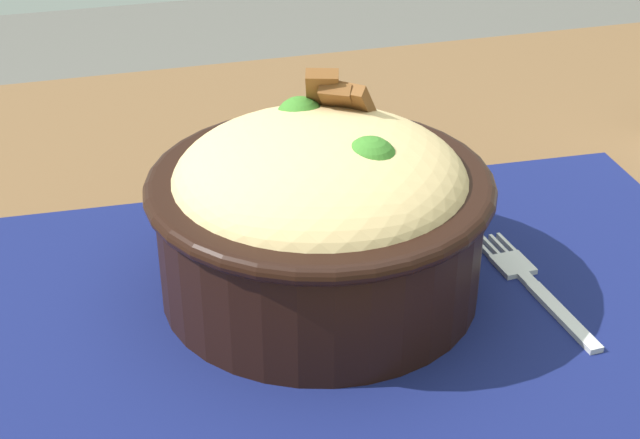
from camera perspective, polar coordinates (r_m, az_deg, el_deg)
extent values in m
cube|color=brown|center=(0.60, 1.15, -6.61)|extent=(1.38, 0.88, 0.03)
cube|color=#11194C|center=(0.60, 3.40, -5.15)|extent=(0.49, 0.34, 0.00)
cylinder|color=black|center=(0.59, 0.00, -0.83)|extent=(0.20, 0.20, 0.08)
torus|color=black|center=(0.57, 0.00, 2.12)|extent=(0.21, 0.21, 0.01)
ellipsoid|color=tan|center=(0.57, 0.00, 2.21)|extent=(0.22, 0.22, 0.07)
sphere|color=#357124|center=(0.60, -1.18, 5.84)|extent=(0.03, 0.03, 0.03)
sphere|color=#357124|center=(0.54, 3.07, 3.15)|extent=(0.03, 0.03, 0.03)
cylinder|color=orange|center=(0.55, 1.66, 3.21)|extent=(0.01, 0.04, 0.01)
cylinder|color=orange|center=(0.58, 2.30, 4.48)|extent=(0.01, 0.03, 0.01)
cube|color=brown|center=(0.60, 2.27, 6.63)|extent=(0.04, 0.04, 0.04)
cube|color=brown|center=(0.60, 1.24, 6.84)|extent=(0.04, 0.04, 0.04)
cube|color=brown|center=(0.60, 0.16, 7.10)|extent=(0.03, 0.04, 0.05)
cube|color=#B6B6B6|center=(0.60, 14.27, -5.61)|extent=(0.01, 0.07, 0.00)
cube|color=#B6B6B6|center=(0.63, 12.25, -3.53)|extent=(0.01, 0.01, 0.00)
cube|color=#B6B6B6|center=(0.64, 11.40, -2.65)|extent=(0.02, 0.03, 0.00)
cube|color=#B6B6B6|center=(0.66, 11.02, -1.42)|extent=(0.00, 0.02, 0.00)
cube|color=#B6B6B6|center=(0.66, 10.58, -1.51)|extent=(0.00, 0.02, 0.00)
cube|color=#B6B6B6|center=(0.66, 10.11, -1.60)|extent=(0.00, 0.02, 0.00)
cube|color=#B6B6B6|center=(0.66, 9.65, -1.70)|extent=(0.00, 0.02, 0.00)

